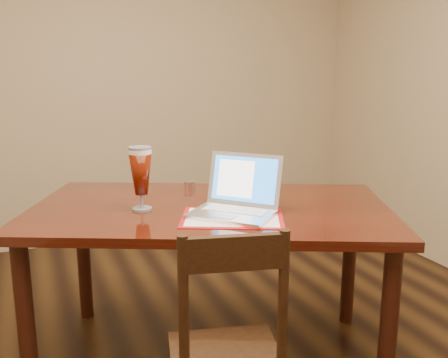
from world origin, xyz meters
name	(u,v)px	position (x,y,z in m)	size (l,w,h in m)	color
dining_table	(209,224)	(0.19, 0.47, 0.72)	(1.97, 1.59, 1.11)	#441409
dining_chair	(228,356)	(0.00, -0.23, 0.45)	(0.48, 0.47, 0.96)	#321B0E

